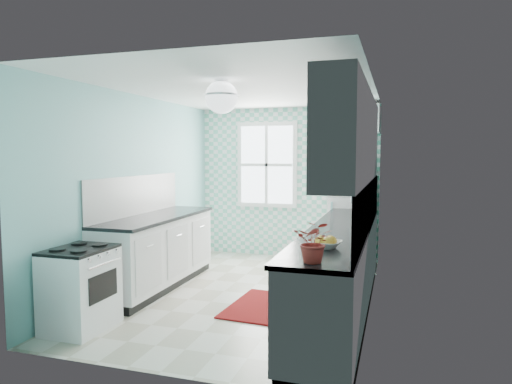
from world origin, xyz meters
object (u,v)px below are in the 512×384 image
(fridge, at_px, (351,218))
(fruit_bowl, at_px, (326,244))
(sink, at_px, (349,219))
(ceiling_light, at_px, (221,97))
(stove, at_px, (80,287))
(potted_plant, at_px, (315,242))
(microwave, at_px, (353,158))

(fridge, xyz_separation_m, fruit_bowl, (0.09, -3.25, 0.22))
(fridge, xyz_separation_m, sink, (0.09, -1.39, 0.18))
(ceiling_light, distance_m, stove, 2.38)
(ceiling_light, relative_size, potted_plant, 1.11)
(microwave, bearing_deg, sink, 93.04)
(ceiling_light, relative_size, stove, 0.44)
(fruit_bowl, height_order, microwave, microwave)
(potted_plant, bearing_deg, microwave, 91.36)
(fridge, height_order, fruit_bowl, fridge)
(sink, distance_m, microwave, 1.58)
(stove, relative_size, sink, 1.50)
(stove, distance_m, potted_plant, 2.53)
(ceiling_light, distance_m, potted_plant, 2.11)
(ceiling_light, xyz_separation_m, fruit_bowl, (1.20, -0.68, -1.35))
(potted_plant, height_order, microwave, microwave)
(stove, xyz_separation_m, potted_plant, (2.40, -0.44, 0.68))
(stove, bearing_deg, microwave, 58.91)
(ceiling_light, xyz_separation_m, potted_plant, (1.20, -1.22, -1.23))
(fruit_bowl, bearing_deg, fridge, 91.59)
(fruit_bowl, bearing_deg, ceiling_light, 150.60)
(ceiling_light, height_order, stove, ceiling_light)
(ceiling_light, relative_size, fruit_bowl, 1.31)
(microwave, bearing_deg, fruit_bowl, 90.77)
(stove, distance_m, sink, 3.14)
(sink, xyz_separation_m, potted_plant, (-0.00, -2.40, 0.17))
(fridge, height_order, potted_plant, fridge)
(ceiling_light, bearing_deg, fridge, 66.70)
(ceiling_light, bearing_deg, sink, 44.47)
(stove, xyz_separation_m, sink, (2.40, 1.96, 0.51))
(sink, bearing_deg, ceiling_light, -138.30)
(fridge, xyz_separation_m, potted_plant, (0.09, -3.80, 0.34))
(ceiling_light, height_order, sink, ceiling_light)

